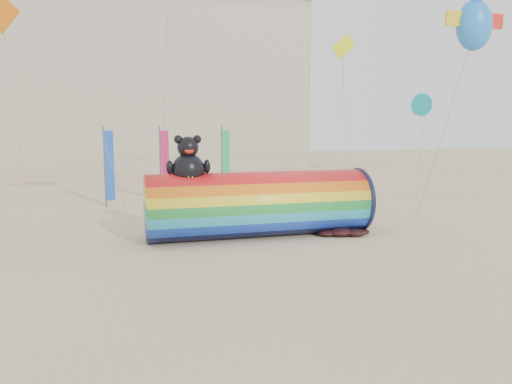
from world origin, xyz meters
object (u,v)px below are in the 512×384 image
object	(u,v)px
kite_handler	(330,215)
fabric_bundle	(344,232)
windsock_assembly	(259,202)
hotel_building	(51,83)

from	to	relation	value
kite_handler	fabric_bundle	distance (m)	1.28
windsock_assembly	fabric_bundle	world-z (taller)	windsock_assembly
kite_handler	fabric_bundle	bearing A→B (deg)	91.10
windsock_assembly	kite_handler	size ratio (longest dim) A/B	6.43
hotel_building	kite_handler	size ratio (longest dim) A/B	36.74
hotel_building	windsock_assembly	distance (m)	45.26
windsock_assembly	hotel_building	bearing A→B (deg)	107.35
fabric_bundle	kite_handler	bearing A→B (deg)	102.77
kite_handler	fabric_bundle	world-z (taller)	kite_handler
windsock_assembly	kite_handler	world-z (taller)	windsock_assembly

